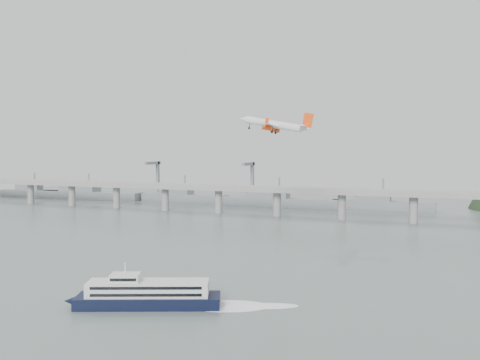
% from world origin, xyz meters
% --- Properties ---
extents(ground, '(900.00, 900.00, 0.00)m').
position_xyz_m(ground, '(0.00, 0.00, 0.00)').
color(ground, slate).
rests_on(ground, ground).
extents(bridge, '(800.00, 22.00, 23.90)m').
position_xyz_m(bridge, '(-1.15, 200.00, 17.65)').
color(bridge, gray).
rests_on(bridge, ground).
extents(distant_fleet, '(453.00, 60.90, 40.00)m').
position_xyz_m(distant_fleet, '(-155.36, 265.08, 6.22)').
color(distant_fleet, slate).
rests_on(distant_fleet, ground).
extents(ferry, '(71.29, 36.42, 14.26)m').
position_xyz_m(ferry, '(5.86, -34.49, 3.87)').
color(ferry, black).
rests_on(ferry, ground).
extents(airliner, '(43.40, 39.20, 11.31)m').
position_xyz_m(airliner, '(4.58, 93.57, 64.47)').
color(airliner, white).
rests_on(airliner, ground).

